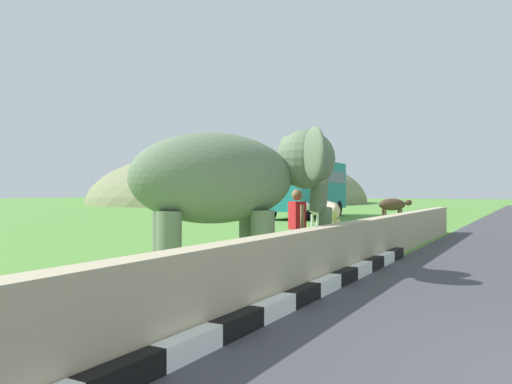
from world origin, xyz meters
The scene contains 9 objects.
striped_curb centered at (-0.35, 4.09, 0.12)m, with size 16.20×0.20×0.24m.
barrier_parapet centered at (2.00, 4.39, 0.50)m, with size 28.00×0.36×1.00m, color tan.
elephant centered at (3.36, 6.20, 1.82)m, with size 3.84×3.84×2.82m.
person_handler centered at (4.87, 5.53, 0.93)m, with size 0.50×0.54×1.66m.
bus_teal centered at (24.01, 13.57, 2.08)m, with size 8.95×3.02×3.50m.
cow_near centered at (15.15, 9.04, 0.87)m, with size 1.87×1.24×1.23m.
cow_mid centered at (12.42, 7.59, 0.87)m, with size 1.88×1.20×1.23m.
cow_far centered at (22.97, 8.01, 0.87)m, with size 1.43×1.79×1.23m.
hill_east centered at (55.00, 37.65, 0.00)m, with size 43.74×34.99×14.88m.
Camera 1 is at (-4.69, 1.18, 1.61)m, focal length 35.30 mm.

